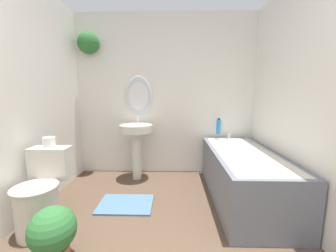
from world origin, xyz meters
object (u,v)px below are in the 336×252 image
bathtub (243,175)px  potted_plant (53,233)px  toilet (41,196)px  shampoo_bottle (219,127)px  pedestal_sink (136,138)px  toilet_paper_roll (49,142)px

bathtub → potted_plant: bathtub is taller
toilet → bathtub: (2.02, 0.59, -0.02)m
bathtub → potted_plant: size_ratio=3.63×
shampoo_bottle → potted_plant: bearing=-132.4°
toilet → pedestal_sink: (0.67, 1.16, 0.29)m
toilet → pedestal_sink: 1.37m
pedestal_sink → bathtub: 1.50m
toilet → pedestal_sink: bearing=60.0°
bathtub → potted_plant: (-1.68, -0.98, -0.06)m
shampoo_bottle → toilet_paper_roll: 2.16m
potted_plant → toilet_paper_roll: toilet_paper_roll is taller
bathtub → shampoo_bottle: (-0.16, 0.69, 0.46)m
shampoo_bottle → toilet_paper_roll: shampoo_bottle is taller
shampoo_bottle → bathtub: bearing=-77.3°
pedestal_sink → bathtub: size_ratio=0.57×
toilet → toilet_paper_roll: (0.00, 0.19, 0.45)m
pedestal_sink → toilet_paper_roll: size_ratio=8.17×
potted_plant → toilet_paper_roll: (-0.33, 0.58, 0.53)m
toilet → bathtub: toilet is taller
toilet_paper_roll → shampoo_bottle: bearing=30.4°
pedestal_sink → shampoo_bottle: (1.19, 0.12, 0.15)m
bathtub → pedestal_sink: bearing=157.2°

